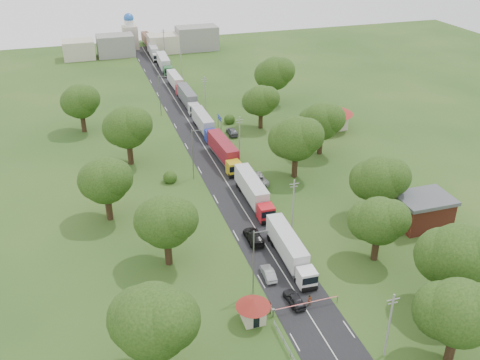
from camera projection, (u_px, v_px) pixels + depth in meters
name	position (u px, v px, depth m)	size (l,w,h in m)	color
ground	(246.00, 213.00, 90.15)	(260.00, 260.00, 0.00)	#214517
road	(215.00, 163.00, 107.02)	(8.00, 200.00, 0.04)	black
boom_barrier	(296.00, 306.00, 68.29)	(9.22, 0.35, 1.18)	slate
guard_booth	(253.00, 307.00, 66.14)	(4.40, 4.40, 3.45)	#C0B79F
info_sign	(219.00, 120.00, 119.65)	(0.12, 3.10, 4.10)	slate
pole_0	(389.00, 325.00, 59.91)	(1.60, 0.24, 9.00)	gray
pole_1	(293.00, 204.00, 83.53)	(1.60, 0.24, 9.00)	gray
pole_2	(239.00, 137.00, 107.14)	(1.60, 0.24, 9.00)	gray
pole_3	(205.00, 94.00, 130.76)	(1.60, 0.24, 9.00)	gray
pole_4	(181.00, 64.00, 154.37)	(1.60, 0.24, 9.00)	gray
pole_5	(164.00, 42.00, 177.99)	(1.60, 0.24, 9.00)	gray
lamp_0	(255.00, 260.00, 69.27)	(2.03, 0.22, 10.00)	slate
lamp_1	(193.00, 152.00, 98.79)	(2.03, 0.22, 10.00)	slate
lamp_2	(160.00, 93.00, 128.31)	(2.03, 0.22, 10.00)	slate
tree_0	(459.00, 312.00, 58.06)	(8.80, 8.80, 11.07)	#382616
tree_1	(459.00, 256.00, 66.12)	(9.60, 9.60, 12.05)	#382616
tree_2	(379.00, 220.00, 75.74)	(8.00, 8.00, 10.10)	#382616
tree_3	(380.00, 179.00, 85.49)	(8.80, 8.80, 11.07)	#382616
tree_4	(296.00, 138.00, 98.52)	(9.60, 9.60, 12.05)	#382616
tree_5	(321.00, 121.00, 107.95)	(8.80, 8.80, 11.07)	#382616
tree_6	(261.00, 100.00, 120.70)	(8.00, 8.00, 10.10)	#382616
tree_7	(275.00, 73.00, 135.19)	(9.60, 9.60, 12.05)	#382616
tree_9	(153.00, 320.00, 56.00)	(9.60, 9.60, 12.05)	#382616
tree_10	(166.00, 221.00, 74.48)	(8.80, 8.80, 11.07)	#382616
tree_11	(105.00, 180.00, 85.27)	(8.80, 8.80, 11.07)	#382616
tree_12	(127.00, 127.00, 103.45)	(9.60, 9.60, 12.05)	#382616
tree_13	(80.00, 101.00, 118.47)	(8.80, 8.80, 11.07)	#382616
house_brick	(423.00, 211.00, 85.72)	(8.60, 6.60, 5.20)	maroon
house_cream	(330.00, 113.00, 121.74)	(10.08, 10.08, 5.80)	#C0B79F
distant_town	(147.00, 43.00, 181.48)	(52.00, 8.00, 8.00)	gray
church	(130.00, 33.00, 186.09)	(5.00, 5.00, 12.30)	#C0B79F
truck_0	(289.00, 249.00, 77.32)	(2.84, 14.55, 4.03)	white
truck_1	(253.00, 191.00, 92.36)	(2.75, 15.11, 4.19)	red
truck_2	(224.00, 151.00, 106.85)	(3.32, 15.34, 4.24)	gold
truck_3	(204.00, 123.00, 120.71)	(2.54, 14.29, 3.96)	#1B32A5
truck_4	(188.00, 98.00, 135.52)	(2.73, 15.06, 4.17)	silver
truck_5	(176.00, 82.00, 148.23)	(2.57, 13.77, 3.81)	maroon
truck_6	(164.00, 63.00, 163.88)	(3.16, 15.47, 4.28)	#235F2F
truck_7	(153.00, 51.00, 177.59)	(2.62, 13.88, 3.84)	silver
truck_8	(148.00, 40.00, 191.20)	(2.89, 14.23, 3.93)	brown
car_lane_front	(294.00, 299.00, 69.73)	(1.71, 4.24, 1.45)	black
car_lane_mid	(268.00, 273.00, 74.57)	(1.44, 4.14, 1.36)	gray
car_lane_rear	(254.00, 236.00, 82.47)	(2.27, 5.59, 1.62)	black
car_verge_near	(257.00, 178.00, 99.61)	(2.78, 6.03, 1.68)	#BDBDBD
car_verge_far	(232.00, 132.00, 119.59)	(1.91, 4.75, 1.62)	#4E5055
pedestrian_near	(310.00, 301.00, 69.31)	(0.58, 0.38, 1.59)	gray
pedestrian_booth	(269.00, 308.00, 67.95)	(0.85, 0.66, 1.75)	gray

